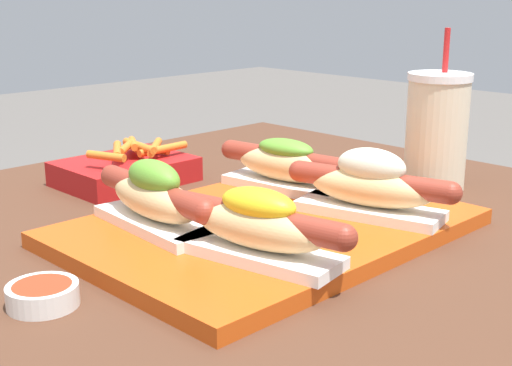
{
  "coord_description": "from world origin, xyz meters",
  "views": [
    {
      "loc": [
        -0.52,
        -0.51,
        0.98
      ],
      "look_at": [
        0.03,
        0.04,
        0.77
      ],
      "focal_mm": 50.0,
      "sensor_mm": 36.0,
      "label": 1
    }
  ],
  "objects_px": {
    "drink_cup": "(434,131)",
    "fries_basket": "(126,169)",
    "hot_dog_1": "(370,186)",
    "hot_dog_0": "(258,226)",
    "serving_tray": "(268,228)",
    "hot_dog_2": "(155,198)",
    "hot_dog_3": "(285,165)",
    "sauce_bowl": "(43,294)"
  },
  "relations": [
    {
      "from": "drink_cup",
      "to": "fries_basket",
      "type": "bearing_deg",
      "value": 132.49
    },
    {
      "from": "hot_dog_1",
      "to": "hot_dog_0",
      "type": "bearing_deg",
      "value": -177.94
    },
    {
      "from": "serving_tray",
      "to": "fries_basket",
      "type": "distance_m",
      "value": 0.3
    },
    {
      "from": "hot_dog_1",
      "to": "fries_basket",
      "type": "relative_size",
      "value": 1.14
    },
    {
      "from": "hot_dog_0",
      "to": "fries_basket",
      "type": "height_order",
      "value": "hot_dog_0"
    },
    {
      "from": "fries_basket",
      "to": "hot_dog_2",
      "type": "bearing_deg",
      "value": -117.8
    },
    {
      "from": "hot_dog_1",
      "to": "drink_cup",
      "type": "relative_size",
      "value": 0.93
    },
    {
      "from": "hot_dog_0",
      "to": "drink_cup",
      "type": "bearing_deg",
      "value": 8.13
    },
    {
      "from": "hot_dog_2",
      "to": "hot_dog_3",
      "type": "xyz_separation_m",
      "value": [
        0.22,
        0.01,
        -0.0
      ]
    },
    {
      "from": "drink_cup",
      "to": "hot_dog_3",
      "type": "bearing_deg",
      "value": 154.85
    },
    {
      "from": "fries_basket",
      "to": "hot_dog_3",
      "type": "bearing_deg",
      "value": -67.7
    },
    {
      "from": "hot_dog_3",
      "to": "fries_basket",
      "type": "relative_size",
      "value": 1.16
    },
    {
      "from": "hot_dog_1",
      "to": "hot_dog_3",
      "type": "xyz_separation_m",
      "value": [
        0.01,
        0.15,
        -0.0
      ]
    },
    {
      "from": "serving_tray",
      "to": "hot_dog_0",
      "type": "xyz_separation_m",
      "value": [
        -0.09,
        -0.08,
        0.04
      ]
    },
    {
      "from": "serving_tray",
      "to": "hot_dog_1",
      "type": "xyz_separation_m",
      "value": [
        0.1,
        -0.07,
        0.04
      ]
    },
    {
      "from": "hot_dog_2",
      "to": "sauce_bowl",
      "type": "relative_size",
      "value": 3.29
    },
    {
      "from": "serving_tray",
      "to": "hot_dog_0",
      "type": "bearing_deg",
      "value": -140.3
    },
    {
      "from": "serving_tray",
      "to": "hot_dog_0",
      "type": "distance_m",
      "value": 0.13
    },
    {
      "from": "serving_tray",
      "to": "sauce_bowl",
      "type": "height_order",
      "value": "sauce_bowl"
    },
    {
      "from": "hot_dog_0",
      "to": "drink_cup",
      "type": "relative_size",
      "value": 0.94
    },
    {
      "from": "hot_dog_3",
      "to": "sauce_bowl",
      "type": "bearing_deg",
      "value": -170.42
    },
    {
      "from": "hot_dog_1",
      "to": "hot_dog_2",
      "type": "distance_m",
      "value": 0.25
    },
    {
      "from": "serving_tray",
      "to": "hot_dog_0",
      "type": "relative_size",
      "value": 2.12
    },
    {
      "from": "hot_dog_2",
      "to": "drink_cup",
      "type": "xyz_separation_m",
      "value": [
        0.42,
        -0.09,
        0.03
      ]
    },
    {
      "from": "serving_tray",
      "to": "fries_basket",
      "type": "bearing_deg",
      "value": 87.14
    },
    {
      "from": "hot_dog_0",
      "to": "fries_basket",
      "type": "distance_m",
      "value": 0.4
    },
    {
      "from": "sauce_bowl",
      "to": "fries_basket",
      "type": "relative_size",
      "value": 0.36
    },
    {
      "from": "hot_dog_3",
      "to": "drink_cup",
      "type": "bearing_deg",
      "value": -25.15
    },
    {
      "from": "serving_tray",
      "to": "hot_dog_2",
      "type": "relative_size",
      "value": 2.1
    },
    {
      "from": "hot_dog_3",
      "to": "serving_tray",
      "type": "bearing_deg",
      "value": -145.41
    },
    {
      "from": "hot_dog_1",
      "to": "drink_cup",
      "type": "height_order",
      "value": "drink_cup"
    },
    {
      "from": "drink_cup",
      "to": "fries_basket",
      "type": "xyz_separation_m",
      "value": [
        -0.3,
        0.32,
        -0.06
      ]
    },
    {
      "from": "hot_dog_2",
      "to": "hot_dog_3",
      "type": "bearing_deg",
      "value": 1.79
    },
    {
      "from": "hot_dog_2",
      "to": "hot_dog_3",
      "type": "distance_m",
      "value": 0.22
    },
    {
      "from": "sauce_bowl",
      "to": "fries_basket",
      "type": "distance_m",
      "value": 0.41
    },
    {
      "from": "hot_dog_2",
      "to": "sauce_bowl",
      "type": "bearing_deg",
      "value": -160.96
    },
    {
      "from": "serving_tray",
      "to": "hot_dog_1",
      "type": "height_order",
      "value": "hot_dog_1"
    },
    {
      "from": "hot_dog_0",
      "to": "drink_cup",
      "type": "height_order",
      "value": "drink_cup"
    },
    {
      "from": "serving_tray",
      "to": "drink_cup",
      "type": "xyz_separation_m",
      "value": [
        0.31,
        -0.02,
        0.07
      ]
    },
    {
      "from": "hot_dog_0",
      "to": "hot_dog_2",
      "type": "xyz_separation_m",
      "value": [
        -0.01,
        0.15,
        0.0
      ]
    },
    {
      "from": "hot_dog_0",
      "to": "hot_dog_2",
      "type": "bearing_deg",
      "value": 95.77
    },
    {
      "from": "hot_dog_0",
      "to": "hot_dog_2",
      "type": "distance_m",
      "value": 0.15
    }
  ]
}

